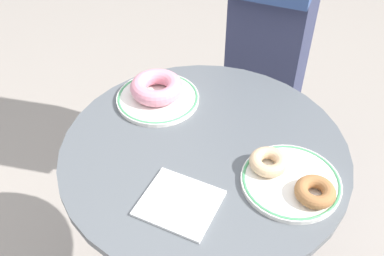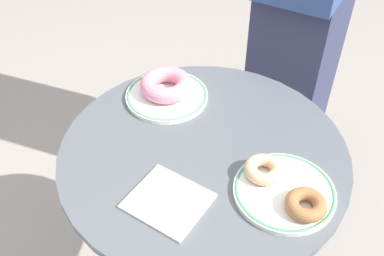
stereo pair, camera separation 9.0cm
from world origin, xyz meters
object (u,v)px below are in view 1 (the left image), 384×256
plate_left (158,98)px  plate_right (291,181)px  cafe_table (203,210)px  donut_cinnamon (315,192)px  donut_pink_frosted (157,87)px  paper_napkin (179,203)px  donut_glazed (268,162)px

plate_left → plate_right: same height
plate_left → plate_right: bearing=-0.1°
cafe_table → donut_cinnamon: (0.24, 0.04, 0.24)m
plate_right → donut_pink_frosted: size_ratio=1.56×
plate_right → paper_napkin: bearing=-123.7°
donut_pink_frosted → donut_glazed: 0.33m
plate_right → donut_cinnamon: (0.05, -0.01, 0.02)m
donut_cinnamon → donut_glazed: 0.11m
cafe_table → donut_glazed: (0.13, 0.04, 0.24)m
donut_pink_frosted → donut_cinnamon: (0.43, -0.01, -0.01)m
donut_glazed → donut_pink_frosted: bearing=178.3°
cafe_table → plate_left: (-0.19, 0.04, 0.22)m
plate_left → paper_napkin: bearing=-36.2°
plate_left → donut_glazed: (0.32, -0.00, 0.02)m
plate_right → paper_napkin: (-0.12, -0.18, -0.00)m
donut_cinnamon → donut_pink_frosted: bearing=178.5°
paper_napkin → donut_pink_frosted: bearing=143.9°
donut_pink_frosted → plate_left: bearing=-34.4°
donut_cinnamon → donut_glazed: bearing=179.0°
cafe_table → donut_cinnamon: 0.34m
plate_left → donut_cinnamon: size_ratio=2.56×
plate_left → donut_pink_frosted: size_ratio=1.57×
plate_left → plate_right: 0.37m
plate_left → donut_cinnamon: 0.43m
paper_napkin → donut_cinnamon: bearing=45.4°
plate_left → donut_pink_frosted: donut_pink_frosted is taller
plate_right → donut_cinnamon: bearing=-5.5°
donut_glazed → paper_napkin: size_ratio=0.55×
plate_right → cafe_table: bearing=-167.3°
plate_right → paper_napkin: 0.22m
plate_right → donut_glazed: size_ratio=2.55×
plate_left → donut_pink_frosted: (-0.01, 0.01, 0.02)m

